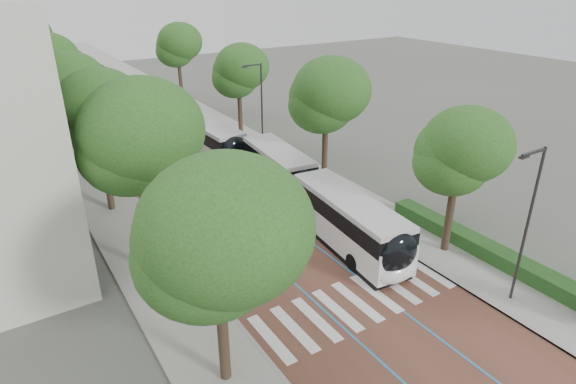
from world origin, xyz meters
The scene contains 18 objects.
ground centered at (0.00, 0.00, 0.00)m, with size 160.00×160.00×0.00m, color #51544C.
road centered at (0.00, 40.00, 0.01)m, with size 11.00×140.00×0.02m, color brown.
sidewalk_left centered at (-7.50, 40.00, 0.06)m, with size 4.00×140.00×0.12m, color gray.
sidewalk_right centered at (7.50, 40.00, 0.06)m, with size 4.00×140.00×0.12m, color gray.
kerb_left centered at (-5.60, 40.00, 0.06)m, with size 0.20×140.00×0.14m, color gray.
kerb_right centered at (5.60, 40.00, 0.06)m, with size 0.20×140.00×0.14m, color gray.
zebra_crossing centered at (0.20, 1.00, 0.03)m, with size 10.55×3.60×0.01m.
lane_line_left centered at (-1.60, 40.00, 0.02)m, with size 0.12×126.00×0.01m, color #2479B5.
lane_line_right centered at (1.60, 40.00, 0.02)m, with size 0.12×126.00×0.01m, color #2479B5.
hedge centered at (9.10, 0.00, 0.52)m, with size 1.20×14.00×0.80m, color #183E15.
streetlight_near centered at (6.62, -3.00, 4.82)m, with size 1.82×0.20×8.00m.
streetlight_far centered at (6.62, 22.00, 4.82)m, with size 1.82×0.20×8.00m.
lamp_post_left centered at (-6.10, 8.00, 4.12)m, with size 0.14×0.14×8.00m, color #2C2D2F.
trees_left centered at (-7.50, 24.42, 6.84)m, with size 6.28×61.06×10.07m.
trees_right centered at (7.70, 22.69, 6.45)m, with size 5.74×47.11×9.10m.
lead_bus centered at (3.53, 9.30, 1.63)m, with size 4.24×18.55×3.20m.
bus_queued_0 centered at (2.48, 24.82, 1.62)m, with size 3.03×12.49×3.20m.
bus_queued_1 centered at (2.47, 39.31, 1.62)m, with size 2.71×12.43×3.20m.
Camera 1 is at (-13.21, -13.64, 14.98)m, focal length 30.00 mm.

